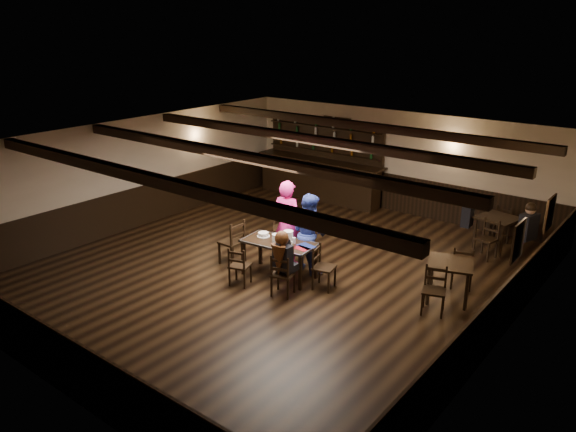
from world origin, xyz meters
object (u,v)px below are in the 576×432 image
Objects in this scene: dining_table at (279,246)px; bar_counter at (321,173)px; chair_near_right at (281,272)px; chair_near_left at (238,264)px; woman_pink at (287,223)px; man_blue at (309,232)px; cake at (263,235)px.

bar_counter is (-2.43, 4.92, 0.06)m from dining_table.
bar_counter reaches higher than chair_near_right.
chair_near_left is 0.44× the size of woman_pink.
bar_counter is (-2.71, 4.29, -0.10)m from man_blue.
man_blue is 0.41× the size of bar_counter.
bar_counter is at bearing 116.27° from dining_table.
dining_table is 5.49m from bar_counter.
cake is (-0.44, 0.03, 0.13)m from dining_table.
woman_pink is 6.93× the size of cake.
woman_pink is (0.08, 1.42, 0.45)m from chair_near_left.
man_blue reaches higher than dining_table.
bar_counter reaches higher than cake.
man_blue is (0.28, 0.63, 0.16)m from dining_table.
woman_pink is at bearing 123.97° from chair_near_right.
chair_near_left is 3.02× the size of cake.
chair_near_right is 3.16× the size of cake.
chair_near_right is at bearing 116.06° from man_blue.
woman_pink is 0.56m from man_blue.
bar_counter is (-2.16, 4.31, -0.19)m from woman_pink.
chair_near_left is at bearing 79.31° from woman_pink.
woman_pink reaches higher than chair_near_right.
dining_table is 5.81× the size of cake.
man_blue is at bearing 103.08° from chair_near_right.
dining_table is at bearing 131.53° from chair_near_right.
bar_counter is (-3.01, 5.57, 0.24)m from chair_near_right.
cake is at bearing 146.12° from chair_near_right.
man_blue is 6.22× the size of cake.
cake is at bearing 176.24° from dining_table.
woman_pink is (-0.85, 1.26, 0.43)m from chair_near_right.
chair_near_right is 1.26m from cake.
chair_near_left is 1.49m from woman_pink.
bar_counter is (-2.08, 5.74, 0.26)m from chair_near_left.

